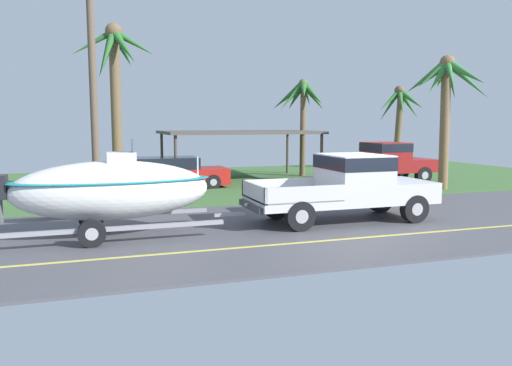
# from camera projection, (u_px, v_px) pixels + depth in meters

# --- Properties ---
(ground) EXTENTS (36.00, 22.00, 0.11)m
(ground) POSITION_uv_depth(u_px,v_px,m) (258.00, 187.00, 22.24)
(ground) COLOR #4C4C51
(pickup_truck_towing) EXTENTS (5.64, 2.07, 1.93)m
(pickup_truck_towing) POSITION_uv_depth(u_px,v_px,m) (352.00, 184.00, 14.57)
(pickup_truck_towing) COLOR silver
(pickup_truck_towing) RESTS_ON ground
(boat_on_trailer) EXTENTS (6.21, 2.19, 2.44)m
(boat_on_trailer) POSITION_uv_depth(u_px,v_px,m) (111.00, 190.00, 12.44)
(boat_on_trailer) COLOR gray
(boat_on_trailer) RESTS_ON ground
(parked_pickup_background) EXTENTS (5.73, 2.08, 1.92)m
(parked_pickup_background) POSITION_uv_depth(u_px,v_px,m) (384.00, 161.00, 23.80)
(parked_pickup_background) COLOR maroon
(parked_pickup_background) RESTS_ON ground
(parked_sedan_near) EXTENTS (4.77, 1.83, 1.38)m
(parked_sedan_near) POSITION_uv_depth(u_px,v_px,m) (170.00, 174.00, 21.54)
(parked_sedan_near) COLOR #B21E19
(parked_sedan_near) RESTS_ON ground
(carport_awning) EXTENTS (7.46, 4.82, 2.46)m
(carport_awning) POSITION_uv_depth(u_px,v_px,m) (239.00, 133.00, 24.66)
(carport_awning) COLOR #4C4238
(carport_awning) RESTS_ON ground
(palm_tree_near_left) EXTENTS (3.39, 3.03, 6.84)m
(palm_tree_near_left) POSITION_uv_depth(u_px,v_px,m) (116.00, 71.00, 20.35)
(palm_tree_near_left) COLOR brown
(palm_tree_near_left) RESTS_ON ground
(palm_tree_near_right) EXTENTS (3.04, 2.47, 5.11)m
(palm_tree_near_right) POSITION_uv_depth(u_px,v_px,m) (302.00, 101.00, 25.97)
(palm_tree_near_right) COLOR brown
(palm_tree_near_right) RESTS_ON ground
(palm_tree_mid) EXTENTS (2.97, 3.06, 5.05)m
(palm_tree_mid) POSITION_uv_depth(u_px,v_px,m) (400.00, 109.00, 29.59)
(palm_tree_mid) COLOR brown
(palm_tree_mid) RESTS_ON ground
(palm_tree_far_left) EXTENTS (2.83, 3.33, 5.63)m
(palm_tree_far_left) POSITION_uv_depth(u_px,v_px,m) (446.00, 88.00, 20.77)
(palm_tree_far_left) COLOR brown
(palm_tree_far_left) RESTS_ON ground
(utility_pole) EXTENTS (0.24, 1.80, 7.50)m
(utility_pole) POSITION_uv_depth(u_px,v_px,m) (93.00, 90.00, 16.26)
(utility_pole) COLOR brown
(utility_pole) RESTS_ON ground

